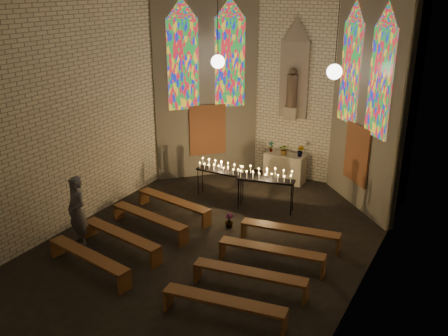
{
  "coord_description": "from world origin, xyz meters",
  "views": [
    {
      "loc": [
        6.04,
        -9.78,
        6.65
      ],
      "look_at": [
        0.02,
        1.04,
        1.95
      ],
      "focal_mm": 40.0,
      "sensor_mm": 36.0,
      "label": 1
    }
  ],
  "objects_px": {
    "votive_stand_right": "(266,177)",
    "votive_stand_left": "(220,169)",
    "aisle_flower_pot": "(229,221)",
    "visitor": "(77,211)",
    "altar": "(285,168)"
  },
  "relations": [
    {
      "from": "votive_stand_right",
      "to": "votive_stand_left",
      "type": "bearing_deg",
      "value": 163.04
    },
    {
      "from": "aisle_flower_pot",
      "to": "votive_stand_right",
      "type": "xyz_separation_m",
      "value": [
        0.42,
        1.54,
        0.89
      ]
    },
    {
      "from": "votive_stand_left",
      "to": "votive_stand_right",
      "type": "bearing_deg",
      "value": -5.64
    },
    {
      "from": "aisle_flower_pot",
      "to": "visitor",
      "type": "xyz_separation_m",
      "value": [
        -3.03,
        -2.79,
        0.76
      ]
    },
    {
      "from": "aisle_flower_pot",
      "to": "votive_stand_left",
      "type": "height_order",
      "value": "votive_stand_left"
    },
    {
      "from": "visitor",
      "to": "aisle_flower_pot",
      "type": "bearing_deg",
      "value": 60.27
    },
    {
      "from": "altar",
      "to": "visitor",
      "type": "relative_size",
      "value": 0.73
    },
    {
      "from": "altar",
      "to": "visitor",
      "type": "distance_m",
      "value": 7.47
    },
    {
      "from": "votive_stand_left",
      "to": "aisle_flower_pot",
      "type": "bearing_deg",
      "value": -54.47
    },
    {
      "from": "altar",
      "to": "votive_stand_right",
      "type": "relative_size",
      "value": 0.78
    },
    {
      "from": "votive_stand_right",
      "to": "altar",
      "type": "bearing_deg",
      "value": 86.65
    },
    {
      "from": "altar",
      "to": "visitor",
      "type": "bearing_deg",
      "value": -114.15
    },
    {
      "from": "altar",
      "to": "aisle_flower_pot",
      "type": "xyz_separation_m",
      "value": [
        -0.02,
        -4.02,
        -0.29
      ]
    },
    {
      "from": "aisle_flower_pot",
      "to": "votive_stand_left",
      "type": "bearing_deg",
      "value": 126.58
    },
    {
      "from": "votive_stand_left",
      "to": "visitor",
      "type": "distance_m",
      "value": 4.81
    }
  ]
}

